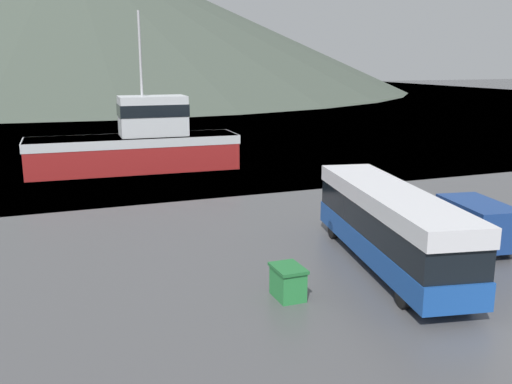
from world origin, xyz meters
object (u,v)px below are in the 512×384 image
at_px(tour_bus, 389,223).
at_px(small_boat, 99,150).
at_px(delivery_van, 470,221).
at_px(fishing_boat, 138,143).
at_px(storage_bin, 288,282).

bearing_deg(tour_bus, small_boat, 114.45).
xyz_separation_m(delivery_van, small_boat, (-13.76, 34.73, -0.84)).
distance_m(delivery_van, small_boat, 37.36).
xyz_separation_m(tour_bus, delivery_van, (5.35, 1.04, -0.71)).
xyz_separation_m(fishing_boat, small_boat, (-2.09, 9.72, -1.86)).
xyz_separation_m(delivery_van, storage_bin, (-10.84, -2.65, -0.57)).
relative_size(storage_bin, small_boat, 0.22).
height_order(tour_bus, delivery_van, tour_bus).
bearing_deg(small_boat, tour_bus, 22.87).
distance_m(delivery_van, storage_bin, 11.17).
height_order(fishing_boat, storage_bin, fishing_boat).
distance_m(storage_bin, small_boat, 37.49).
xyz_separation_m(delivery_van, fishing_boat, (-11.68, 25.01, 1.02)).
bearing_deg(delivery_van, small_boat, 121.09).
height_order(delivery_van, fishing_boat, fishing_boat).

